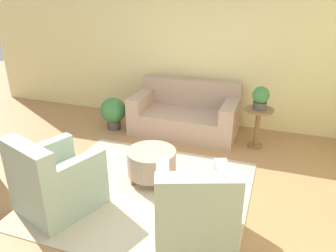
{
  "coord_description": "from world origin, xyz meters",
  "views": [
    {
      "loc": [
        1.49,
        -3.32,
        2.52
      ],
      "look_at": [
        0.15,
        0.55,
        0.75
      ],
      "focal_mm": 35.0,
      "sensor_mm": 36.0,
      "label": 1
    }
  ],
  "objects_px": {
    "armchair_left": "(55,182)",
    "armchair_right": "(194,212)",
    "side_table": "(258,122)",
    "couch": "(185,115)",
    "potted_plant_floor": "(113,112)",
    "potted_plant_on_side_table": "(261,97)",
    "ottoman_table": "(151,162)"
  },
  "relations": [
    {
      "from": "armchair_left",
      "to": "armchair_right",
      "type": "bearing_deg",
      "value": 0.0
    },
    {
      "from": "armchair_right",
      "to": "side_table",
      "type": "xyz_separation_m",
      "value": [
        0.41,
        2.5,
        0.08
      ]
    },
    {
      "from": "couch",
      "to": "ottoman_table",
      "type": "xyz_separation_m",
      "value": [
        0.04,
        -1.77,
        -0.02
      ]
    },
    {
      "from": "couch",
      "to": "side_table",
      "type": "height_order",
      "value": "couch"
    },
    {
      "from": "armchair_right",
      "to": "ottoman_table",
      "type": "bearing_deg",
      "value": 131.88
    },
    {
      "from": "armchair_right",
      "to": "ottoman_table",
      "type": "height_order",
      "value": "armchair_right"
    },
    {
      "from": "potted_plant_on_side_table",
      "to": "armchair_left",
      "type": "bearing_deg",
      "value": -130.11
    },
    {
      "from": "armchair_right",
      "to": "potted_plant_floor",
      "type": "bearing_deg",
      "value": 132.55
    },
    {
      "from": "armchair_left",
      "to": "side_table",
      "type": "relative_size",
      "value": 1.59
    },
    {
      "from": "armchair_right",
      "to": "potted_plant_floor",
      "type": "distance_m",
      "value": 3.25
    },
    {
      "from": "couch",
      "to": "potted_plant_floor",
      "type": "xyz_separation_m",
      "value": [
        -1.31,
        -0.32,
        0.02
      ]
    },
    {
      "from": "couch",
      "to": "potted_plant_on_side_table",
      "type": "height_order",
      "value": "potted_plant_on_side_table"
    },
    {
      "from": "couch",
      "to": "side_table",
      "type": "relative_size",
      "value": 2.79
    },
    {
      "from": "couch",
      "to": "side_table",
      "type": "distance_m",
      "value": 1.32
    },
    {
      "from": "armchair_left",
      "to": "ottoman_table",
      "type": "xyz_separation_m",
      "value": [
        0.85,
        0.95,
        -0.07
      ]
    },
    {
      "from": "armchair_right",
      "to": "side_table",
      "type": "bearing_deg",
      "value": 80.7
    },
    {
      "from": "couch",
      "to": "armchair_right",
      "type": "relative_size",
      "value": 1.75
    },
    {
      "from": "ottoman_table",
      "to": "potted_plant_floor",
      "type": "bearing_deg",
      "value": 132.97
    },
    {
      "from": "couch",
      "to": "potted_plant_on_side_table",
      "type": "bearing_deg",
      "value": -9.32
    },
    {
      "from": "side_table",
      "to": "potted_plant_floor",
      "type": "relative_size",
      "value": 1.11
    },
    {
      "from": "potted_plant_floor",
      "to": "potted_plant_on_side_table",
      "type": "bearing_deg",
      "value": 2.45
    },
    {
      "from": "potted_plant_on_side_table",
      "to": "armchair_right",
      "type": "bearing_deg",
      "value": -99.3
    },
    {
      "from": "couch",
      "to": "armchair_left",
      "type": "height_order",
      "value": "armchair_left"
    },
    {
      "from": "side_table",
      "to": "ottoman_table",
      "type": "bearing_deg",
      "value": -129.04
    },
    {
      "from": "potted_plant_on_side_table",
      "to": "potted_plant_floor",
      "type": "height_order",
      "value": "potted_plant_on_side_table"
    },
    {
      "from": "side_table",
      "to": "potted_plant_floor",
      "type": "height_order",
      "value": "side_table"
    },
    {
      "from": "couch",
      "to": "potted_plant_floor",
      "type": "bearing_deg",
      "value": -166.07
    },
    {
      "from": "couch",
      "to": "armchair_right",
      "type": "distance_m",
      "value": 2.86
    },
    {
      "from": "armchair_right",
      "to": "side_table",
      "type": "relative_size",
      "value": 1.59
    },
    {
      "from": "armchair_left",
      "to": "potted_plant_on_side_table",
      "type": "relative_size",
      "value": 2.88
    },
    {
      "from": "ottoman_table",
      "to": "armchair_right",
      "type": "bearing_deg",
      "value": -48.12
    },
    {
      "from": "potted_plant_on_side_table",
      "to": "potted_plant_floor",
      "type": "xyz_separation_m",
      "value": [
        -2.61,
        -0.11,
        -0.53
      ]
    }
  ]
}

